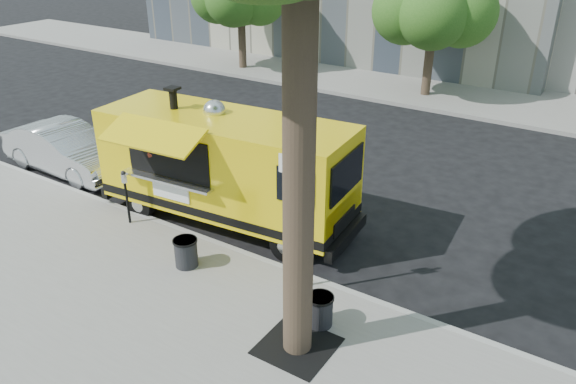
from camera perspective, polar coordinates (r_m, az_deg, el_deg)
name	(u,v)px	position (r m, az deg, el deg)	size (l,w,h in m)	color
ground	(267,239)	(12.97, -2.20, -4.77)	(120.00, 120.00, 0.00)	black
sidewalk	(136,333)	(10.53, -15.17, -13.69)	(60.00, 6.00, 0.15)	gray
curb	(242,254)	(12.30, -4.71, -6.33)	(60.00, 0.14, 0.16)	#999993
far_sidewalk	(455,95)	(24.36, 16.61, 9.42)	(60.00, 5.00, 0.15)	gray
tree_well	(297,346)	(9.82, 0.94, -15.37)	(1.20, 1.20, 0.02)	black
far_tree_b	(435,0)	(23.16, 14.75, 18.38)	(3.60, 3.60, 5.50)	#33261C
sign_post	(286,212)	(10.18, -0.24, -2.07)	(0.28, 0.06, 3.00)	silver
parking_meter	(126,191)	(13.46, -16.15, 0.11)	(0.11, 0.11, 1.33)	black
food_truck	(224,166)	(13.12, -6.50, 2.67)	(6.48, 3.31, 3.12)	yellow
sedan	(66,149)	(17.27, -21.59, 4.07)	(1.47, 4.21, 1.39)	silver
trash_bin_left	(186,252)	(11.78, -10.33, -5.99)	(0.51, 0.51, 0.61)	black
trash_bin_right	(320,309)	(10.08, 3.26, -11.82)	(0.49, 0.49, 0.59)	black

